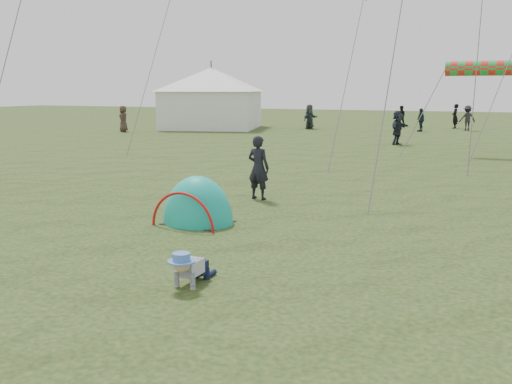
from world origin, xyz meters
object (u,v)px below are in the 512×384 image
at_px(crawling_toddler, 189,267).
at_px(standing_adult, 258,168).
at_px(popup_tent, 198,223).
at_px(event_marquee, 212,96).

bearing_deg(crawling_toddler, standing_adult, 105.20).
bearing_deg(popup_tent, standing_adult, 92.08).
bearing_deg(event_marquee, crawling_toddler, -77.84).
relative_size(popup_tent, event_marquee, 0.30).
bearing_deg(standing_adult, crawling_toddler, 112.81).
height_order(crawling_toddler, popup_tent, popup_tent).
height_order(crawling_toddler, standing_adult, standing_adult).
bearing_deg(popup_tent, crawling_toddler, -58.06).
height_order(standing_adult, event_marquee, event_marquee).
distance_m(crawling_toddler, standing_adult, 6.84).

